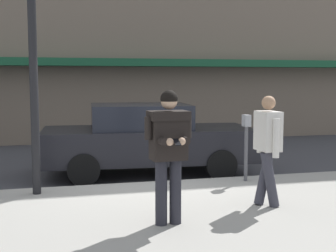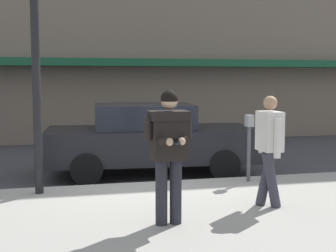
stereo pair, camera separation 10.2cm
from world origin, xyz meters
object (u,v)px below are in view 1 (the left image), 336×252
Objects in this scene: man_texting_on_phone at (169,143)px; street_lamp_post at (32,14)px; pedestrian_in_light_coat at (268,144)px; parked_sedan_mid at (147,139)px; parking_meter at (246,138)px.

street_lamp_post is (-1.76, 2.18, 1.89)m from man_texting_on_phone.
man_texting_on_phone is at bearing -162.80° from pedestrian_in_light_coat.
man_texting_on_phone is (-0.52, -3.95, 0.46)m from parked_sedan_mid.
parked_sedan_mid is 3.64m from pedestrian_in_light_coat.
parked_sedan_mid is 3.72m from street_lamp_post.
parked_sedan_mid is 4.01m from man_texting_on_phone.
parked_sedan_mid is 2.56× the size of man_texting_on_phone.
pedestrian_in_light_coat is 4.34m from street_lamp_post.
parked_sedan_mid is at bearing 108.94° from pedestrian_in_light_coat.
parking_meter is (0.40, 1.70, -0.14)m from pedestrian_in_light_coat.
street_lamp_post reaches higher than parking_meter.
man_texting_on_phone is 1.42× the size of parking_meter.
man_texting_on_phone is at bearing -51.06° from street_lamp_post.
parked_sedan_mid reaches higher than parking_meter.
parking_meter is at bearing 76.81° from pedestrian_in_light_coat.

